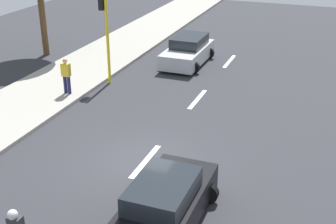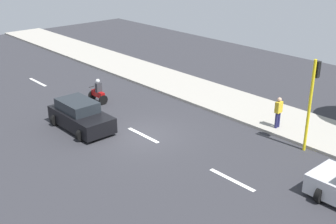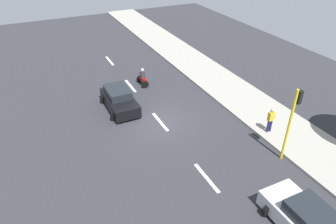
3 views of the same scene
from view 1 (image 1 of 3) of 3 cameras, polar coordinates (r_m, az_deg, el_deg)
name	(u,v)px [view 1 (image 1 of 3)]	position (r m, az deg, el deg)	size (l,w,h in m)	color
ground_plane	(145,163)	(16.26, -2.78, -6.23)	(40.00, 60.00, 0.10)	#2D2D33
lane_stripe_far_north	(229,61)	(26.73, 7.55, 6.19)	(0.20, 2.40, 0.01)	white
lane_stripe_north	(198,99)	(21.29, 3.65, 1.57)	(0.20, 2.40, 0.01)	white
lane_stripe_mid	(145,161)	(16.23, -2.79, -6.06)	(0.20, 2.40, 0.01)	white
car_black	(166,202)	(12.95, -0.24, -11.04)	(2.23, 4.02, 1.52)	black
car_silver	(188,51)	(25.96, 2.45, 7.47)	(2.31, 4.21, 1.52)	#B7B7BC
pedestrian_near_signal	(66,75)	(21.73, -12.41, 4.50)	(0.40, 0.24, 1.69)	#1E1E4C
traffic_light_corner	(105,25)	(22.62, -7.75, 10.57)	(0.49, 0.24, 4.50)	yellow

